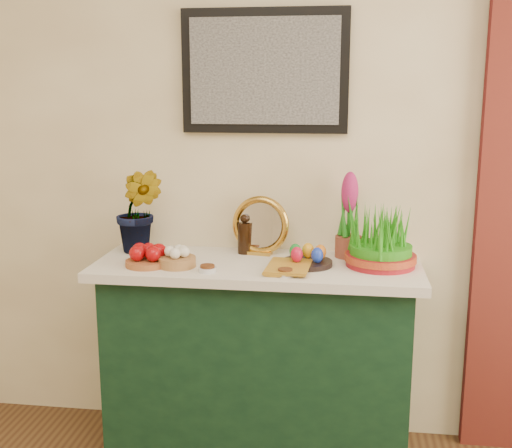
{
  "coord_description": "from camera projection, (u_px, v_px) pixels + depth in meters",
  "views": [
    {
      "loc": [
        0.23,
        -0.65,
        1.63
      ],
      "look_at": [
        -0.13,
        1.95,
        1.07
      ],
      "focal_mm": 45.0,
      "sensor_mm": 36.0,
      "label": 1
    }
  ],
  "objects": [
    {
      "name": "spice_dish_left",
      "position": [
        207.0,
        269.0,
        2.62
      ],
      "size": [
        0.07,
        0.07,
        0.03
      ],
      "color": "silver",
      "rests_on": "tablecloth"
    },
    {
      "name": "hyacinth_green",
      "position": [
        139.0,
        197.0,
        2.89
      ],
      "size": [
        0.26,
        0.22,
        0.51
      ],
      "primitive_type": "imported",
      "rotation": [
        0.0,
        0.0,
        -0.01
      ],
      "color": "#217C1A",
      "rests_on": "tablecloth"
    },
    {
      "name": "sideboard",
      "position": [
        258.0,
        362.0,
        2.87
      ],
      "size": [
        1.3,
        0.45,
        0.85
      ],
      "primitive_type": "cube",
      "color": "#14371E",
      "rests_on": "ground"
    },
    {
      "name": "mirror",
      "position": [
        260.0,
        226.0,
        2.89
      ],
      "size": [
        0.27,
        0.1,
        0.27
      ],
      "color": "gold",
      "rests_on": "tablecloth"
    },
    {
      "name": "spice_dish_right",
      "position": [
        285.0,
        272.0,
        2.57
      ],
      "size": [
        0.07,
        0.07,
        0.03
      ],
      "color": "silver",
      "rests_on": "tablecloth"
    },
    {
      "name": "egg_plate",
      "position": [
        307.0,
        258.0,
        2.72
      ],
      "size": [
        0.22,
        0.22,
        0.09
      ],
      "color": "black",
      "rests_on": "tablecloth"
    },
    {
      "name": "book",
      "position": [
        267.0,
        265.0,
        2.66
      ],
      "size": [
        0.17,
        0.24,
        0.03
      ],
      "primitive_type": "imported",
      "rotation": [
        0.0,
        0.0,
        -0.06
      ],
      "color": "#B98322",
      "rests_on": "tablecloth"
    },
    {
      "name": "wheatgrass_sabzeh",
      "position": [
        381.0,
        241.0,
        2.69
      ],
      "size": [
        0.3,
        0.3,
        0.25
      ],
      "color": "maroon",
      "rests_on": "tablecloth"
    },
    {
      "name": "vinegar_cruet",
      "position": [
        245.0,
        236.0,
        2.91
      ],
      "size": [
        0.06,
        0.06,
        0.18
      ],
      "color": "black",
      "rests_on": "tablecloth"
    },
    {
      "name": "garlic_basket",
      "position": [
        177.0,
        258.0,
        2.7
      ],
      "size": [
        0.17,
        0.17,
        0.09
      ],
      "color": "#AB7845",
      "rests_on": "tablecloth"
    },
    {
      "name": "hyacinth_pink",
      "position": [
        349.0,
        219.0,
        2.82
      ],
      "size": [
        0.12,
        0.12,
        0.38
      ],
      "color": "brown",
      "rests_on": "tablecloth"
    },
    {
      "name": "room",
      "position": [
        200.0,
        22.0,
        0.74
      ],
      "size": [
        4.5,
        4.54,
        2.72
      ],
      "color": "brown",
      "rests_on": "ground"
    },
    {
      "name": "apple_bowl",
      "position": [
        147.0,
        257.0,
        2.71
      ],
      "size": [
        0.2,
        0.2,
        0.09
      ],
      "color": "#9A542B",
      "rests_on": "tablecloth"
    },
    {
      "name": "tablecloth",
      "position": [
        258.0,
        267.0,
        2.78
      ],
      "size": [
        1.4,
        0.55,
        0.04
      ],
      "primitive_type": "cube",
      "color": "silver",
      "rests_on": "sideboard"
    }
  ]
}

